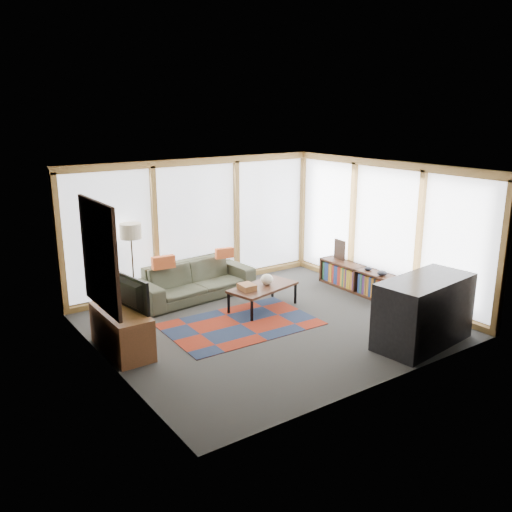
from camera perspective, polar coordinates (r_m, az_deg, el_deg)
ground at (r=9.23m, az=1.43°, el=-7.14°), size 5.50×5.50×0.00m
room_envelope at (r=9.49m, az=1.90°, el=3.23°), size 5.52×5.02×2.62m
rug at (r=9.20m, az=-1.61°, el=-7.19°), size 2.53×1.66×0.01m
sofa at (r=10.42m, az=-6.50°, el=-2.58°), size 2.40×1.11×0.68m
pillow_left at (r=10.06m, az=-9.72°, el=-0.66°), size 0.44×0.16×0.23m
pillow_right at (r=10.63m, az=-3.34°, el=0.31°), size 0.38×0.18×0.20m
floor_lamp at (r=10.03m, az=-12.85°, el=-0.98°), size 0.39×0.39×1.55m
coffee_table at (r=9.84m, az=0.72°, el=-4.36°), size 1.39×0.91×0.43m
book_stack at (r=9.56m, az=-0.96°, el=-3.28°), size 0.26×0.32×0.10m
vase at (r=9.82m, az=1.15°, el=-2.47°), size 0.23×0.23×0.20m
bookshelf at (r=10.87m, az=10.91°, el=-2.49°), size 0.37×2.02×0.50m
bowl_a at (r=10.37m, az=13.14°, el=-1.76°), size 0.21×0.21×0.10m
bowl_b at (r=10.63m, az=11.71°, el=-1.30°), size 0.17×0.17×0.07m
shelf_picture at (r=11.28m, az=8.80°, el=0.67°), size 0.06×0.31×0.41m
tv_console at (r=8.37m, az=-13.95°, el=-7.67°), size 0.53×1.28×0.64m
television at (r=8.17m, az=-13.49°, el=-3.93°), size 0.26×0.89×0.51m
bar_counter at (r=8.70m, az=17.24°, el=-5.58°), size 1.74×0.96×1.05m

